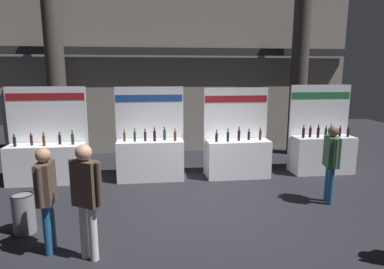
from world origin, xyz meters
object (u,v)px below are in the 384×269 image
object	(u,v)px
exhibitor_booth_2	(238,155)
visitor_4	(86,193)
exhibitor_booth_0	(47,159)
trash_bin	(24,213)
exhibitor_booth_1	(151,156)
exhibitor_booth_3	(322,151)
visitor_1	(331,158)
visitor_0	(46,191)

from	to	relation	value
exhibitor_booth_2	visitor_4	world-z (taller)	exhibitor_booth_2
exhibitor_booth_0	trash_bin	xyz separation A→B (m)	(0.42, -2.73, -0.25)
exhibitor_booth_1	trash_bin	world-z (taller)	exhibitor_booth_1
exhibitor_booth_0	trash_bin	distance (m)	2.77
exhibitor_booth_0	exhibitor_booth_3	distance (m)	7.40
exhibitor_booth_2	visitor_1	size ratio (longest dim) A/B	1.42
exhibitor_booth_1	exhibitor_booth_2	world-z (taller)	exhibitor_booth_1
visitor_0	exhibitor_booth_3	bearing A→B (deg)	117.27
exhibitor_booth_0	visitor_1	xyz separation A→B (m)	(6.43, -2.12, 0.40)
exhibitor_booth_1	visitor_0	bearing A→B (deg)	-114.47
exhibitor_booth_1	visitor_4	bearing A→B (deg)	-103.65
exhibitor_booth_3	trash_bin	xyz separation A→B (m)	(-6.97, -2.71, -0.27)
exhibitor_booth_0	exhibitor_booth_2	bearing A→B (deg)	-1.17
exhibitor_booth_2	exhibitor_booth_3	world-z (taller)	exhibitor_booth_3
exhibitor_booth_2	visitor_1	xyz separation A→B (m)	(1.49, -2.02, 0.40)
exhibitor_booth_0	exhibitor_booth_3	xyz separation A→B (m)	(7.40, -0.02, 0.02)
exhibitor_booth_0	visitor_4	distance (m)	4.13
exhibitor_booth_1	visitor_0	distance (m)	3.75
exhibitor_booth_3	visitor_0	bearing A→B (deg)	-151.59
visitor_1	visitor_4	xyz separation A→B (m)	(-4.71, -1.60, 0.05)
visitor_4	visitor_0	bearing A→B (deg)	6.17
exhibitor_booth_1	visitor_1	size ratio (longest dim) A/B	1.44
exhibitor_booth_0	visitor_0	size ratio (longest dim) A/B	1.45
exhibitor_booth_2	exhibitor_booth_3	distance (m)	2.45
trash_bin	visitor_4	distance (m)	1.78
trash_bin	visitor_4	bearing A→B (deg)	-37.56
exhibitor_booth_1	trash_bin	xyz separation A→B (m)	(-2.19, -2.68, -0.27)
exhibitor_booth_1	visitor_4	distance (m)	3.81
visitor_1	exhibitor_booth_3	bearing A→B (deg)	167.52
visitor_1	visitor_4	size ratio (longest dim) A/B	0.95
visitor_0	visitor_4	bearing A→B (deg)	64.99
exhibitor_booth_2	exhibitor_booth_3	xyz separation A→B (m)	(2.45, 0.08, 0.02)
exhibitor_booth_1	visitor_4	size ratio (longest dim) A/B	1.36
trash_bin	visitor_1	size ratio (longest dim) A/B	0.42
exhibitor_booth_3	trash_bin	size ratio (longest dim) A/B	3.47
exhibitor_booth_0	visitor_1	distance (m)	6.79
visitor_0	visitor_4	xyz separation A→B (m)	(0.65, -0.29, 0.06)
exhibitor_booth_3	visitor_1	size ratio (longest dim) A/B	1.45
visitor_1	visitor_4	distance (m)	4.98
exhibitor_booth_2	visitor_4	size ratio (longest dim) A/B	1.34
visitor_1	exhibitor_booth_2	bearing A→B (deg)	-131.55
visitor_0	visitor_1	bearing A→B (deg)	102.65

